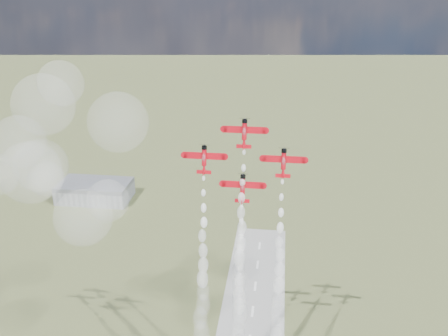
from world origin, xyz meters
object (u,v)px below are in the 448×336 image
Objects in this scene: plane_left at (204,159)px; plane_slot at (243,188)px; plane_right at (284,162)px; hangar at (95,191)px; plane_lead at (244,133)px.

plane_slot is at bearing -7.49° from plane_left.
plane_slot is at bearing -172.51° from plane_right.
plane_left reaches higher than hangar.
plane_left and plane_right have the same top height.
plane_lead reaches higher than plane_left.
plane_right is at bearing 7.49° from plane_slot.
plane_right is at bearing -7.49° from plane_lead.
plane_lead reaches higher than plane_right.
plane_lead is (118.44, -156.84, 96.30)m from hangar.
plane_left is 1.00× the size of plane_slot.
plane_slot is at bearing -53.49° from hangar.
plane_left is at bearing -172.51° from plane_lead.
hangar is 3.93× the size of plane_lead.
hangar is at bearing 123.85° from plane_left.
hangar is at bearing 129.50° from plane_right.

